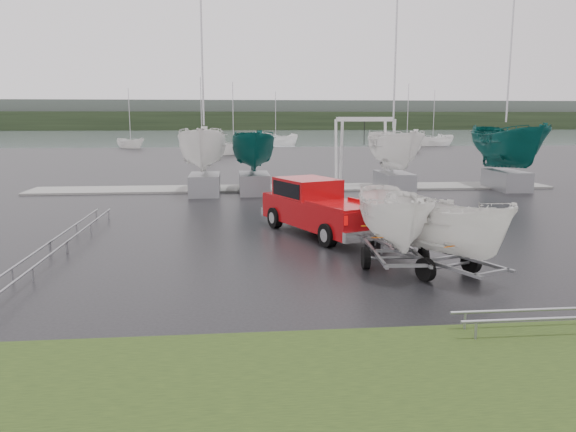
{
  "coord_description": "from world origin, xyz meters",
  "views": [
    {
      "loc": [
        -3.69,
        -19.3,
        4.1
      ],
      "look_at": [
        -2.05,
        -2.92,
        1.2
      ],
      "focal_mm": 35.0,
      "sensor_mm": 36.0,
      "label": 1
    }
  ],
  "objects": [
    {
      "name": "moored_boat_1",
      "position": [
        -3.45,
        44.79,
        0.01
      ],
      "size": [
        3.36,
        3.38,
        11.17
      ],
      "rotation": [
        0.0,
        0.0,
        5.67
      ],
      "color": "white",
      "rests_on": "ground"
    },
    {
      "name": "moored_boat_5",
      "position": [
        3.09,
        67.26,
        0.0
      ],
      "size": [
        4.11,
        4.1,
        11.85
      ],
      "rotation": [
        0.0,
        0.0,
        4.07
      ],
      "color": "white",
      "rests_on": "ground"
    },
    {
      "name": "keelboat_1",
      "position": [
        -2.49,
        11.2,
        3.67
      ],
      "size": [
        2.32,
        3.2,
        7.27
      ],
      "color": "gray",
      "rests_on": "ground"
    },
    {
      "name": "trailer_parked",
      "position": [
        0.73,
        -4.51,
        2.7
      ],
      "size": [
        1.82,
        3.67,
        4.99
      ],
      "rotation": [
        0.0,
        0.0,
        -0.06
      ],
      "color": "gray",
      "rests_on": "ground"
    },
    {
      "name": "keelboat_0",
      "position": [
        -5.15,
        11.0,
        4.01
      ],
      "size": [
        2.52,
        3.2,
        10.69
      ],
      "color": "gray",
      "rests_on": "ground"
    },
    {
      "name": "treeline",
      "position": [
        0.0,
        170.0,
        3.0
      ],
      "size": [
        300.0,
        8.0,
        6.0
      ],
      "primitive_type": "cube",
      "color": "black",
      "rests_on": "ground"
    },
    {
      "name": "mast_rack_0",
      "position": [
        -9.0,
        1.0,
        0.35
      ],
      "size": [
        0.56,
        6.5,
        0.06
      ],
      "rotation": [
        0.0,
        0.0,
        1.57
      ],
      "color": "gray",
      "rests_on": "ground"
    },
    {
      "name": "grass_verge",
      "position": [
        0.0,
        -11.0,
        0.0
      ],
      "size": [
        40.0,
        40.0,
        0.0
      ],
      "primitive_type": "plane",
      "color": "#203012",
      "rests_on": "ground"
    },
    {
      "name": "trailer_hitched",
      "position": [
        1.81,
        -5.48,
        2.63
      ],
      "size": [
        2.49,
        3.78,
        4.85
      ],
      "rotation": [
        0.0,
        0.0,
        0.4
      ],
      "color": "gray",
      "rests_on": "ground"
    },
    {
      "name": "dock",
      "position": [
        0.0,
        13.0,
        0.05
      ],
      "size": [
        30.0,
        3.0,
        0.12
      ],
      "primitive_type": "cube",
      "color": "gray",
      "rests_on": "ground"
    },
    {
      "name": "ground_plane",
      "position": [
        0.0,
        0.0,
        0.0
      ],
      "size": [
        120.0,
        120.0,
        0.0
      ],
      "primitive_type": "plane",
      "color": "black",
      "rests_on": "ground"
    },
    {
      "name": "boat_hoist",
      "position": [
        4.01,
        13.0,
        2.67
      ],
      "size": [
        3.3,
        2.18,
        4.12
      ],
      "color": "silver",
      "rests_on": "ground"
    },
    {
      "name": "moored_boat_2",
      "position": [
        16.89,
        45.53,
        0.01
      ],
      "size": [
        3.02,
        3.01,
        10.81
      ],
      "rotation": [
        0.0,
        0.0,
        5.42
      ],
      "color": "white",
      "rests_on": "ground"
    },
    {
      "name": "mast_rack_1",
      "position": [
        -9.0,
        -5.0,
        0.35
      ],
      "size": [
        0.56,
        6.5,
        0.06
      ],
      "rotation": [
        0.0,
        0.0,
        1.57
      ],
      "color": "gray",
      "rests_on": "ground"
    },
    {
      "name": "pickup_truck",
      "position": [
        -0.67,
        0.36,
        0.99
      ],
      "size": [
        4.0,
        6.01,
        1.9
      ],
      "rotation": [
        0.0,
        0.0,
        0.4
      ],
      "color": "#9F080C",
      "rests_on": "ground"
    },
    {
      "name": "keelboat_2",
      "position": [
        5.28,
        11.0,
        3.74
      ],
      "size": [
        2.36,
        3.2,
        10.53
      ],
      "color": "gray",
      "rests_on": "ground"
    },
    {
      "name": "lake",
      "position": [
        0.0,
        100.0,
        -0.01
      ],
      "size": [
        300.0,
        300.0,
        0.0
      ],
      "primitive_type": "plane",
      "color": "gray",
      "rests_on": "ground"
    },
    {
      "name": "moored_boat_4",
      "position": [
        -17.3,
        59.17,
        0.01
      ],
      "size": [
        3.15,
        3.16,
        10.95
      ],
      "rotation": [
        0.0,
        0.0,
        0.66
      ],
      "color": "white",
      "rests_on": "ground"
    },
    {
      "name": "moored_boat_3",
      "position": [
        25.68,
        60.93,
        0.0
      ],
      "size": [
        3.67,
        3.63,
        11.74
      ],
      "rotation": [
        0.0,
        0.0,
        5.06
      ],
      "color": "white",
      "rests_on": "ground"
    },
    {
      "name": "keelboat_3",
      "position": [
        11.97,
        11.3,
        4.24
      ],
      "size": [
        2.66,
        3.2,
        10.84
      ],
      "color": "gray",
      "rests_on": "ground"
    },
    {
      "name": "far_hill",
      "position": [
        0.0,
        178.0,
        5.0
      ],
      "size": [
        300.0,
        6.0,
        10.0
      ],
      "primitive_type": "cube",
      "color": "#4C5651",
      "rests_on": "ground"
    },
    {
      "name": "moored_boat_6",
      "position": [
        -6.59,
        37.36,
        0.01
      ],
      "size": [
        2.56,
        2.6,
        10.91
      ],
      "rotation": [
        0.0,
        0.0,
        0.18
      ],
      "color": "white",
      "rests_on": "ground"
    }
  ]
}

